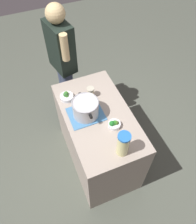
# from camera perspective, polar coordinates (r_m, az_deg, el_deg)

# --- Properties ---
(ground_plane) EXTENTS (8.00, 8.00, 0.00)m
(ground_plane) POSITION_cam_1_polar(r_m,az_deg,el_deg) (3.02, 0.00, -11.12)
(ground_plane) COLOR #4F5448
(counter_slab) EXTENTS (1.15, 0.65, 0.91)m
(counter_slab) POSITION_cam_1_polar(r_m,az_deg,el_deg) (2.62, 0.00, -6.71)
(counter_slab) COLOR #9F9184
(counter_slab) RESTS_ON ground_plane
(dish_cloth) EXTENTS (0.29, 0.34, 0.01)m
(dish_cloth) POSITION_cam_1_polar(r_m,az_deg,el_deg) (2.25, -3.05, -0.53)
(dish_cloth) COLOR teal
(dish_cloth) RESTS_ON counter_slab
(cooking_pot) EXTENTS (0.33, 0.26, 0.18)m
(cooking_pot) POSITION_cam_1_polar(r_m,az_deg,el_deg) (2.17, -3.16, 1.02)
(cooking_pot) COLOR #B7B7BC
(cooking_pot) RESTS_ON dish_cloth
(lemonade_pitcher) EXTENTS (0.11, 0.11, 0.26)m
(lemonade_pitcher) POSITION_cam_1_polar(r_m,az_deg,el_deg) (1.93, 6.34, -8.01)
(lemonade_pitcher) COLOR beige
(lemonade_pitcher) RESTS_ON counter_slab
(mason_jar) EXTENTS (0.08, 0.08, 0.11)m
(mason_jar) POSITION_cam_1_polar(r_m,az_deg,el_deg) (2.37, -1.90, 5.06)
(mason_jar) COLOR beige
(mason_jar) RESTS_ON counter_slab
(broccoli_bowl_front) EXTENTS (0.12, 0.12, 0.08)m
(broccoli_bowl_front) POSITION_cam_1_polar(r_m,az_deg,el_deg) (2.15, 4.09, -3.06)
(broccoli_bowl_front) COLOR silver
(broccoli_bowl_front) RESTS_ON counter_slab
(broccoli_bowl_center) EXTENTS (0.14, 0.14, 0.09)m
(broccoli_bowl_center) POSITION_cam_1_polar(r_m,az_deg,el_deg) (2.38, -7.90, 3.90)
(broccoli_bowl_center) COLOR silver
(broccoli_bowl_center) RESTS_ON counter_slab
(person_cook) EXTENTS (0.50, 0.27, 1.66)m
(person_cook) POSITION_cam_1_polar(r_m,az_deg,el_deg) (2.78, -8.72, 11.66)
(person_cook) COLOR #3F4964
(person_cook) RESTS_ON ground_plane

